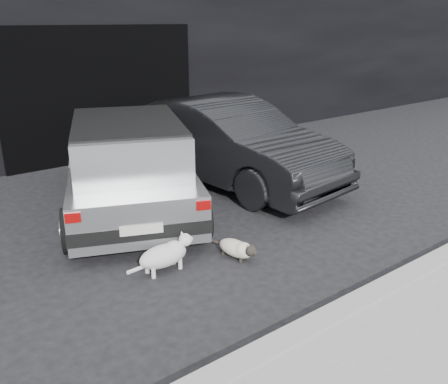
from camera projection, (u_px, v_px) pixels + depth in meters
ground at (164, 237)px, 6.25m from camera, size 80.00×80.00×0.00m
building_facade at (61, 29)px, 10.45m from camera, size 34.00×4.00×5.00m
garage_opening at (103, 94)px, 9.36m from camera, size 4.00×0.10×2.60m
curb at (377, 294)px, 4.84m from camera, size 18.00×0.25×0.12m
silver_hatchback at (129, 161)px, 6.92m from camera, size 2.96×4.08×1.38m
second_car at (228, 142)px, 8.17m from camera, size 1.98×4.47×1.43m
cat_siamese at (238, 249)px, 5.67m from camera, size 0.31×0.73×0.25m
cat_white at (166, 254)px, 5.37m from camera, size 0.88×0.30×0.41m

